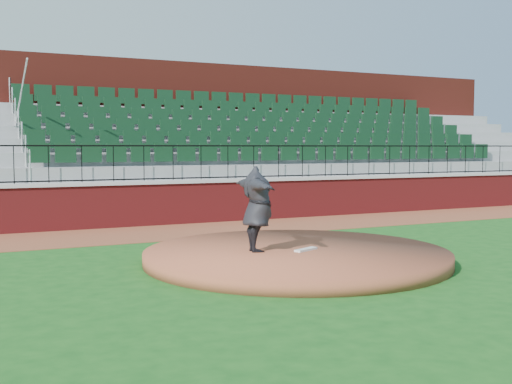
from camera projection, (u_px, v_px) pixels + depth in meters
ground at (290, 263)px, 12.39m from camera, size 90.00×90.00×0.00m
warning_track at (193, 230)px, 17.22m from camera, size 34.00×3.20×0.01m
field_wall at (173, 204)px, 18.61m from camera, size 34.00×0.35×1.20m
wall_cap at (173, 182)px, 18.57m from camera, size 34.00×0.45×0.10m
wall_railing at (173, 163)px, 18.53m from camera, size 34.00×0.05×1.00m
seating_stands at (146, 146)px, 20.93m from camera, size 34.00×5.10×4.60m
concourse_wall at (124, 134)px, 23.41m from camera, size 34.00×0.50×5.50m
pitchers_mound at (296, 256)px, 12.50m from camera, size 5.98×5.98×0.25m
pitching_rubber at (306, 249)px, 12.38m from camera, size 0.60×0.38×0.04m
pitcher at (257, 209)px, 12.18m from camera, size 0.86×2.09×1.65m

